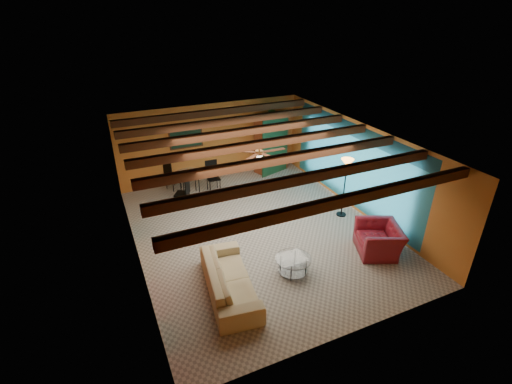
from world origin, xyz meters
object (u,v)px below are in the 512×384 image
armoire (271,144)px  armchair (379,239)px  sofa (229,279)px  vase (188,163)px  coffee_table (293,265)px  dining_table (189,181)px  floor_lamp (344,188)px  potted_plant (272,110)px

armoire → armchair: bearing=-105.7°
sofa → armoire: 6.84m
vase → sofa: bearing=-95.3°
coffee_table → dining_table: dining_table is taller
coffee_table → dining_table: size_ratio=0.42×
armoire → floor_lamp: (0.45, -3.88, -0.14)m
dining_table → armoire: 3.47m
armchair → armoire: bearing=-155.0°
armchair → coffee_table: bearing=-70.1°
coffee_table → vase: vase is taller
dining_table → armoire: armoire is taller
potted_plant → coffee_table: bearing=-111.4°
sofa → coffee_table: size_ratio=2.82×
coffee_table → armoire: size_ratio=0.40×
sofa → vase: bearing=2.8°
coffee_table → armoire: armoire is taller
dining_table → floor_lamp: floor_lamp is taller
floor_lamp → vase: bearing=140.5°
potted_plant → dining_table: bearing=-167.4°
floor_lamp → sofa: bearing=-157.6°
armchair → dining_table: bearing=-121.8°
sofa → dining_table: size_ratio=1.18×
coffee_table → floor_lamp: 3.27m
sofa → floor_lamp: bearing=-59.6°
floor_lamp → vase: (-3.80, 3.14, 0.25)m
armchair → dining_table: (-3.53, 5.05, 0.16)m
sofa → coffee_table: bearing=-82.6°
floor_lamp → vase: size_ratio=9.58×
potted_plant → vase: bearing=-167.4°
armchair → dining_table: 6.16m
vase → armchair: bearing=-55.0°
armchair → vase: (-3.53, 5.05, 0.78)m
dining_table → vase: (0.00, 0.00, 0.63)m
sofa → armoire: armoire is taller
coffee_table → potted_plant: 6.43m
floor_lamp → potted_plant: bearing=96.6°
potted_plant → sofa: bearing=-124.0°
coffee_table → floor_lamp: bearing=33.6°
armchair → armoire: armoire is taller
dining_table → armchair: bearing=-55.0°
sofa → coffee_table: 1.59m
armoire → potted_plant: 1.27m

